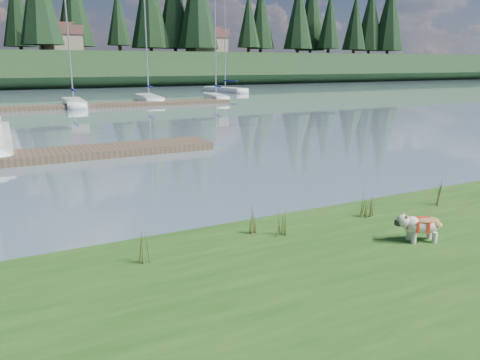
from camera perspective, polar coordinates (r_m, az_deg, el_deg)
ground at (r=39.98m, az=-21.85°, el=8.02°), size 200.00×200.00×0.00m
bank at (r=6.23m, az=16.87°, el=-19.00°), size 60.00×9.00×0.35m
ridge at (r=82.74m, az=-25.14°, el=12.07°), size 200.00×20.00×5.00m
bulldog at (r=9.13m, az=21.24°, el=-5.06°), size 0.88×0.56×0.52m
dock_far at (r=40.21m, az=-19.01°, el=8.51°), size 26.00×2.20×0.30m
sailboat_bg_2 at (r=42.66m, az=-19.69°, el=8.97°), size 1.84×7.46×11.16m
sailboat_bg_3 at (r=46.18m, az=-11.20°, el=9.84°), size 2.51×8.17×11.80m
sailboat_bg_4 at (r=46.73m, az=-3.10°, el=10.13°), size 2.45×6.58×9.69m
sailboat_bg_5 at (r=60.45m, az=-2.22°, el=11.02°), size 3.01×8.67×12.10m
weed_0 at (r=8.95m, az=1.78°, el=-5.01°), size 0.17×0.14×0.57m
weed_1 at (r=8.87m, az=4.98°, el=-5.29°), size 0.17×0.14×0.55m
weed_2 at (r=10.20m, az=15.33°, el=-2.79°), size 0.17×0.14×0.70m
weed_3 at (r=7.82m, az=-11.36°, el=-8.14°), size 0.17×0.14×0.58m
weed_4 at (r=10.30m, az=15.49°, el=-3.07°), size 0.17×0.14×0.52m
weed_5 at (r=11.57m, az=23.18°, el=-1.51°), size 0.17×0.14×0.68m
mud_lip at (r=9.54m, az=-1.82°, el=-7.10°), size 60.00×0.50×0.14m
conifer_5 at (r=82.16m, az=-14.64°, el=18.74°), size 3.96×3.96×10.35m
conifer_7 at (r=93.15m, az=2.55°, el=19.39°), size 5.28×5.28×13.20m
conifer_8 at (r=96.93m, az=10.85°, el=18.55°), size 4.62×4.62×11.77m
conifer_9 at (r=107.63m, az=15.63°, el=18.55°), size 5.94×5.94×14.62m
house_1 at (r=81.33m, az=-21.07°, el=15.84°), size 6.30×5.30×4.65m
house_2 at (r=85.68m, az=-4.09°, el=16.56°), size 6.30×5.30×4.65m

